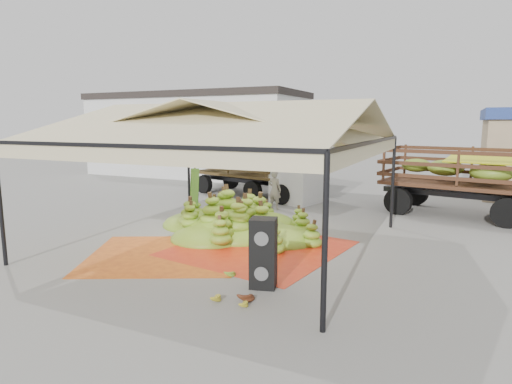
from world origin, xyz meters
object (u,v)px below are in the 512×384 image
at_px(speaker_stack, 263,253).
at_px(truck_right, 504,176).
at_px(truck_left, 261,167).
at_px(banana_heap, 237,214).
at_px(vendor, 275,190).

distance_m(speaker_stack, truck_right, 10.71).
bearing_deg(truck_left, speaker_stack, -51.32).
distance_m(banana_heap, speaker_stack, 4.57).
distance_m(speaker_stack, vendor, 8.40).
bearing_deg(speaker_stack, truck_left, 100.12).
xyz_separation_m(vendor, truck_right, (8.13, 1.52, 0.82)).
xyz_separation_m(speaker_stack, truck_right, (5.12, 9.37, 0.86)).
relative_size(banana_heap, speaker_stack, 3.88).
bearing_deg(truck_right, speaker_stack, -107.61).
height_order(vendor, truck_left, truck_left).
bearing_deg(truck_left, vendor, -41.26).
height_order(speaker_stack, vendor, vendor).
height_order(speaker_stack, truck_left, truck_left).
bearing_deg(banana_heap, vendor, 95.75).
xyz_separation_m(banana_heap, truck_right, (7.71, 5.62, 0.99)).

